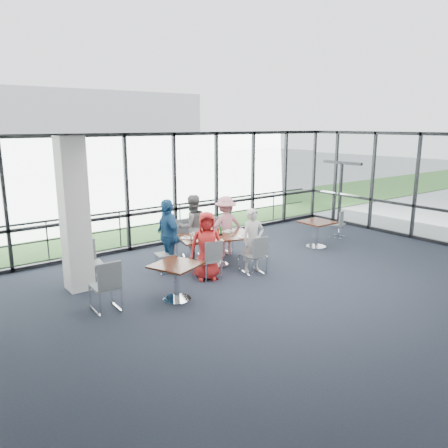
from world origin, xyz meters
TOP-DOWN VIEW (x-y plane):
  - floor at (0.00, 0.00)m, footprint 12.00×10.00m
  - ceiling at (0.00, 0.00)m, footprint 12.00×10.00m
  - curtain_wall_back at (0.00, 5.00)m, footprint 12.00×0.10m
  - exit_door at (6.00, 3.75)m, footprint 0.12×1.60m
  - structural_column at (-3.60, 3.00)m, footprint 0.50×0.50m
  - apron at (0.00, 10.00)m, footprint 80.00×70.00m
  - grass_strip at (0.00, 8.00)m, footprint 80.00×5.00m
  - hangar_main at (4.00, 32.00)m, footprint 24.00×10.00m
  - guard_rail at (0.00, 5.60)m, footprint 12.00×0.06m
  - main_table at (-0.34, 2.50)m, footprint 2.05×1.49m
  - side_table_left at (-2.29, 1.20)m, footprint 1.09×1.09m
  - side_table_right at (2.88, 2.09)m, footprint 0.85×0.85m
  - diner_near_left at (-1.10, 1.85)m, footprint 0.90×0.80m
  - diner_near_right at (0.06, 1.61)m, footprint 0.64×0.54m
  - diner_far_left at (-0.51, 3.33)m, footprint 0.88×0.61m
  - diner_far_right at (0.39, 3.08)m, footprint 1.12×0.76m
  - diner_end at (-1.53, 2.83)m, footprint 0.66×1.07m
  - chair_main_nl at (-1.11, 1.82)m, footprint 0.52×0.52m
  - chair_main_nr at (-0.02, 1.51)m, footprint 0.51×0.51m
  - chair_main_fl at (-0.47, 3.43)m, footprint 0.64×0.64m
  - chair_main_fr at (0.37, 3.31)m, footprint 0.54×0.54m
  - chair_main_end at (-1.61, 2.82)m, footprint 0.49×0.49m
  - chair_spare_la at (-3.61, 1.57)m, footprint 0.50×0.50m
  - chair_spare_lb at (-3.31, 3.06)m, footprint 0.53×0.53m
  - chair_spare_r at (4.25, 2.44)m, footprint 0.52×0.52m
  - plate_nl at (-0.93, 2.34)m, footprint 0.25×0.25m
  - plate_nr at (0.10, 2.01)m, footprint 0.28×0.28m
  - plate_fl at (-0.69, 2.96)m, footprint 0.24×0.24m
  - plate_fr at (0.16, 2.65)m, footprint 0.28×0.28m
  - plate_end at (-1.06, 2.76)m, footprint 0.28×0.28m
  - tumbler_a at (-0.58, 2.34)m, footprint 0.07×0.07m
  - tumbler_b at (-0.09, 2.22)m, footprint 0.08×0.08m
  - tumbler_c at (-0.24, 2.66)m, footprint 0.08×0.08m
  - tumbler_d at (-1.06, 2.52)m, footprint 0.07×0.07m
  - menu_a at (-0.61, 2.13)m, footprint 0.38×0.33m
  - menu_b at (0.30, 2.01)m, footprint 0.33×0.35m
  - menu_c at (-0.11, 2.77)m, footprint 0.39×0.33m
  - condiment_caddy at (-0.26, 2.47)m, footprint 0.10×0.07m
  - ketchup_bottle at (-0.26, 2.56)m, footprint 0.06×0.06m
  - green_bottle at (-0.20, 2.52)m, footprint 0.05×0.05m

SIDE VIEW (x-z plane):
  - apron at x=0.00m, z-range -0.03..-0.01m
  - floor at x=0.00m, z-range -0.02..0.00m
  - grass_strip at x=0.00m, z-range 0.01..0.01m
  - chair_spare_r at x=4.25m, z-range 0.00..0.82m
  - chair_main_end at x=-1.61m, z-range 0.00..0.86m
  - chair_main_nr at x=-0.02m, z-range 0.00..0.87m
  - chair_main_nl at x=-1.11m, z-range 0.00..0.89m
  - chair_main_fr at x=0.37m, z-range 0.00..0.93m
  - chair_spare_lb at x=-3.31m, z-range 0.00..0.95m
  - chair_spare_la at x=-3.61m, z-range 0.00..0.97m
  - chair_main_fl at x=-0.47m, z-range 0.00..0.97m
  - guard_rail at x=0.00m, z-range 0.47..0.53m
  - main_table at x=-0.34m, z-range 0.24..0.99m
  - side_table_right at x=2.88m, z-range 0.25..1.00m
  - side_table_left at x=-2.29m, z-range 0.26..1.01m
  - menu_a at x=-0.61m, z-range 0.75..0.75m
  - menu_b at x=0.30m, z-range 0.75..0.75m
  - menu_c at x=-0.11m, z-range 0.75..0.75m
  - plate_nl at x=-0.93m, z-range 0.75..0.76m
  - plate_nr at x=0.10m, z-range 0.75..0.76m
  - plate_fl at x=-0.69m, z-range 0.75..0.76m
  - plate_fr at x=0.16m, z-range 0.75..0.76m
  - plate_end at x=-1.06m, z-range 0.75..0.76m
  - diner_near_right at x=0.06m, z-range 0.00..1.52m
  - condiment_caddy at x=-0.26m, z-range 0.75..0.79m
  - diner_near_left at x=-1.10m, z-range 0.00..1.54m
  - diner_far_right at x=0.39m, z-range 0.00..1.58m
  - tumbler_a at x=-0.58m, z-range 0.75..0.88m
  - tumbler_d at x=-1.06m, z-range 0.75..0.90m
  - tumbler_c at x=-0.24m, z-range 0.75..0.90m
  - tumbler_b at x=-0.09m, z-range 0.75..0.90m
  - diner_far_left at x=-0.51m, z-range 0.00..1.67m
  - ketchup_bottle at x=-0.26m, z-range 0.75..0.93m
  - green_bottle at x=-0.20m, z-range 0.75..0.95m
  - diner_end at x=-1.53m, z-range 0.00..1.74m
  - exit_door at x=6.00m, z-range 0.00..2.10m
  - curtain_wall_back at x=0.00m, z-range 0.00..3.20m
  - structural_column at x=-3.60m, z-range 0.00..3.20m
  - hangar_main at x=4.00m, z-range 0.00..6.00m
  - ceiling at x=0.00m, z-range 3.18..3.22m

